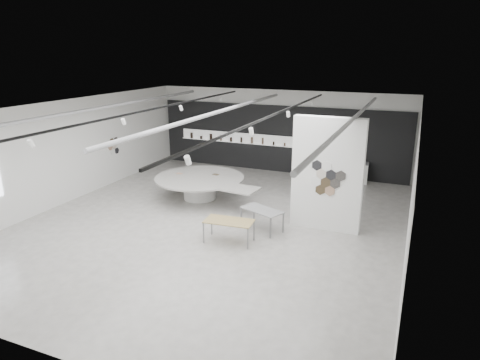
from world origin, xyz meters
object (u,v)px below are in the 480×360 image
at_px(sample_table_wood, 229,222).
at_px(kitchen_counter, 350,172).
at_px(partition_column, 327,175).
at_px(display_island, 201,185).
at_px(sample_table_stone, 262,211).

height_order(sample_table_wood, kitchen_counter, kitchen_counter).
bearing_deg(partition_column, display_island, 168.58).
relative_size(sample_table_wood, kitchen_counter, 0.94).
distance_m(partition_column, display_island, 5.24).
xyz_separation_m(display_island, sample_table_wood, (2.58, -3.13, 0.06)).
height_order(sample_table_wood, sample_table_stone, sample_table_stone).
height_order(partition_column, display_island, partition_column).
distance_m(partition_column, sample_table_wood, 3.42).
relative_size(partition_column, sample_table_stone, 2.40).
relative_size(partition_column, kitchen_counter, 2.27).
xyz_separation_m(partition_column, kitchen_counter, (-0.08, 5.52, -1.36)).
bearing_deg(sample_table_wood, kitchen_counter, 73.00).
height_order(display_island, kitchen_counter, kitchen_counter).
xyz_separation_m(display_island, sample_table_stone, (3.18, -1.90, 0.06)).
distance_m(display_island, sample_table_wood, 4.06).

